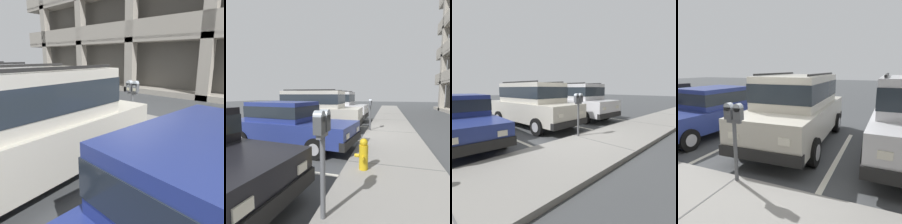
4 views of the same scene
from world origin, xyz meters
TOP-DOWN VIEW (x-y plane):
  - ground_plane at (0.00, 0.00)m, footprint 80.00×80.00m
  - sidewalk at (0.00, 1.30)m, footprint 40.00×2.20m
  - parking_stall_lines at (1.54, -1.40)m, footprint 12.42×4.80m
  - silver_suv at (-0.15, -2.50)m, footprint 2.14×4.85m
  - dark_hatchback at (2.89, -2.15)m, footprint 2.12×4.62m
  - parking_meter_near at (-0.07, 0.35)m, footprint 0.35×0.12m

SIDE VIEW (x-z plane):
  - ground_plane at x=0.00m, z-range -0.10..0.00m
  - parking_stall_lines at x=1.54m, z-range 0.00..0.01m
  - sidewalk at x=0.00m, z-range 0.00..0.12m
  - dark_hatchback at x=2.89m, z-range 0.05..1.59m
  - silver_suv at x=-0.15m, z-range 0.07..2.11m
  - parking_meter_near at x=-0.07m, z-range 0.48..1.93m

